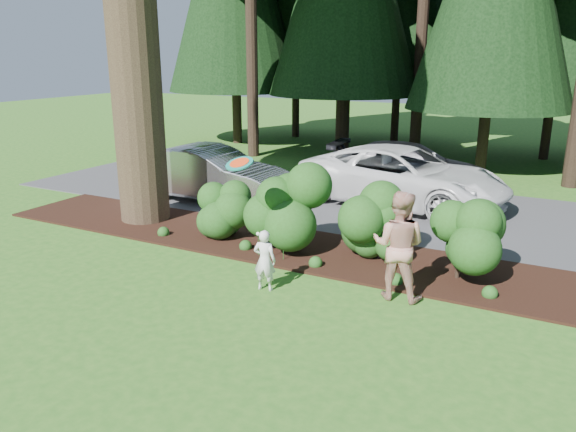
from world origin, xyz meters
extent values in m
plane|color=#285F1B|center=(0.00, 0.00, 0.00)|extent=(80.00, 80.00, 0.00)
cube|color=black|center=(0.00, 3.25, 0.03)|extent=(16.00, 2.50, 0.05)
cube|color=#38383A|center=(0.00, 7.50, 0.01)|extent=(22.00, 6.00, 0.03)
sphere|color=#214816|center=(-2.00, 3.20, 0.66)|extent=(1.08, 1.08, 1.08)
cylinder|color=black|center=(-2.00, 3.20, 0.15)|extent=(0.08, 0.08, 0.30)
sphere|color=#214816|center=(-0.20, 3.00, 0.94)|extent=(1.35, 1.35, 1.35)
cylinder|color=black|center=(-0.20, 3.00, 0.15)|extent=(0.08, 0.08, 0.30)
sphere|color=#214816|center=(1.60, 3.30, 0.83)|extent=(1.26, 1.26, 1.26)
cylinder|color=black|center=(1.60, 3.30, 0.15)|extent=(0.08, 0.08, 0.30)
sphere|color=#214816|center=(3.40, 3.10, 0.72)|extent=(1.17, 1.17, 1.17)
cylinder|color=black|center=(3.40, 3.10, 0.15)|extent=(0.08, 0.08, 0.30)
cylinder|color=#214816|center=(-0.60, 2.40, 0.25)|extent=(0.01, 0.01, 0.50)
sphere|color=white|center=(-0.60, 2.40, 0.52)|extent=(0.09, 0.09, 0.09)
cylinder|color=#214816|center=(-0.30, 2.40, 0.25)|extent=(0.01, 0.01, 0.50)
sphere|color=white|center=(-0.30, 2.40, 0.52)|extent=(0.09, 0.09, 0.09)
cylinder|color=#214816|center=(0.00, 2.40, 0.25)|extent=(0.01, 0.01, 0.50)
sphere|color=white|center=(0.00, 2.40, 0.52)|extent=(0.09, 0.09, 0.09)
cylinder|color=black|center=(-9.50, 14.00, 4.90)|extent=(0.50, 0.50, 9.80)
cylinder|color=black|center=(-7.00, 14.50, 4.55)|extent=(0.50, 0.50, 9.10)
cylinder|color=black|center=(-4.00, 15.00, 5.25)|extent=(0.50, 0.50, 10.50)
cylinder|color=black|center=(-1.00, 13.50, 4.38)|extent=(0.50, 0.50, 8.75)
cylinder|color=black|center=(2.00, 14.50, 5.60)|extent=(0.50, 0.50, 11.20)
cylinder|color=black|center=(-8.00, 18.50, 5.60)|extent=(0.50, 0.50, 11.20)
cylinder|color=black|center=(-2.50, 18.00, 5.25)|extent=(0.50, 0.50, 10.50)
cylinder|color=black|center=(3.50, 19.00, 5.95)|extent=(0.50, 0.50, 11.90)
imported|color=#ABABB0|center=(-4.22, 5.77, 0.81)|extent=(4.78, 1.73, 1.57)
imported|color=silver|center=(0.85, 7.87, 0.85)|extent=(6.21, 3.54, 1.63)
imported|color=black|center=(0.49, 9.80, 0.75)|extent=(5.17, 2.55, 1.45)
imported|color=silver|center=(0.38, 0.99, 0.57)|extent=(0.46, 0.34, 1.15)
imported|color=#A63116|center=(2.60, 1.80, 0.97)|extent=(0.98, 0.78, 1.95)
cylinder|color=#178073|center=(-0.37, 1.39, 2.22)|extent=(0.54, 0.51, 0.23)
cylinder|color=#FF4215|center=(-0.37, 1.39, 2.23)|extent=(0.38, 0.35, 0.16)
camera|label=1|loc=(5.20, -7.22, 4.20)|focal=35.00mm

